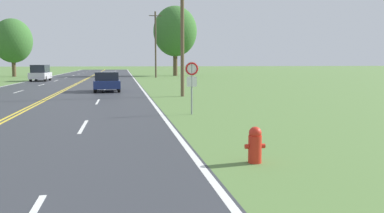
{
  "coord_description": "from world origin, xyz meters",
  "views": [
    {
      "loc": [
        4.53,
        1.95,
        2.28
      ],
      "look_at": [
        6.14,
        11.17,
        1.25
      ],
      "focal_mm": 38.0,
      "sensor_mm": 36.0,
      "label": 1
    }
  ],
  "objects_px": {
    "car_dark_blue_hatchback_approaching": "(107,81)",
    "car_silver_van_mid_near": "(40,73)",
    "tree_left_verge": "(13,41)",
    "tree_mid_treeline": "(175,31)",
    "traffic_sign": "(192,75)",
    "fire_hydrant": "(255,144)"
  },
  "relations": [
    {
      "from": "car_dark_blue_hatchback_approaching",
      "to": "tree_left_verge",
      "type": "bearing_deg",
      "value": -158.65
    },
    {
      "from": "tree_left_verge",
      "to": "car_dark_blue_hatchback_approaching",
      "type": "height_order",
      "value": "tree_left_verge"
    },
    {
      "from": "fire_hydrant",
      "to": "tree_left_verge",
      "type": "bearing_deg",
      "value": 108.44
    },
    {
      "from": "fire_hydrant",
      "to": "car_silver_van_mid_near",
      "type": "height_order",
      "value": "car_silver_van_mid_near"
    },
    {
      "from": "tree_mid_treeline",
      "to": "car_dark_blue_hatchback_approaching",
      "type": "bearing_deg",
      "value": -106.12
    },
    {
      "from": "fire_hydrant",
      "to": "traffic_sign",
      "type": "bearing_deg",
      "value": 89.74
    },
    {
      "from": "fire_hydrant",
      "to": "tree_left_verge",
      "type": "xyz_separation_m",
      "value": [
        -19.04,
        57.12,
        4.99
      ]
    },
    {
      "from": "tree_mid_treeline",
      "to": "car_silver_van_mid_near",
      "type": "distance_m",
      "value": 24.32
    },
    {
      "from": "car_dark_blue_hatchback_approaching",
      "to": "car_silver_van_mid_near",
      "type": "distance_m",
      "value": 20.23
    },
    {
      "from": "tree_left_verge",
      "to": "tree_mid_treeline",
      "type": "height_order",
      "value": "tree_mid_treeline"
    },
    {
      "from": "tree_left_verge",
      "to": "car_silver_van_mid_near",
      "type": "relative_size",
      "value": 2.12
    },
    {
      "from": "car_dark_blue_hatchback_approaching",
      "to": "car_silver_van_mid_near",
      "type": "bearing_deg",
      "value": -158.29
    },
    {
      "from": "fire_hydrant",
      "to": "tree_left_verge",
      "type": "height_order",
      "value": "tree_left_verge"
    },
    {
      "from": "fire_hydrant",
      "to": "tree_mid_treeline",
      "type": "distance_m",
      "value": 57.35
    },
    {
      "from": "traffic_sign",
      "to": "car_dark_blue_hatchback_approaching",
      "type": "distance_m",
      "value": 15.03
    },
    {
      "from": "fire_hydrant",
      "to": "traffic_sign",
      "type": "distance_m",
      "value": 8.69
    },
    {
      "from": "fire_hydrant",
      "to": "car_dark_blue_hatchback_approaching",
      "type": "xyz_separation_m",
      "value": [
        -4.05,
        23.03,
        0.38
      ]
    },
    {
      "from": "tree_mid_treeline",
      "to": "car_dark_blue_hatchback_approaching",
      "type": "xyz_separation_m",
      "value": [
        -9.73,
        -33.65,
        -6.29
      ]
    },
    {
      "from": "fire_hydrant",
      "to": "car_dark_blue_hatchback_approaching",
      "type": "bearing_deg",
      "value": 99.99
    },
    {
      "from": "fire_hydrant",
      "to": "tree_mid_treeline",
      "type": "height_order",
      "value": "tree_mid_treeline"
    },
    {
      "from": "car_silver_van_mid_near",
      "to": "traffic_sign",
      "type": "bearing_deg",
      "value": -156.95
    },
    {
      "from": "traffic_sign",
      "to": "car_dark_blue_hatchback_approaching",
      "type": "xyz_separation_m",
      "value": [
        -4.09,
        14.43,
        -0.9
      ]
    }
  ]
}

